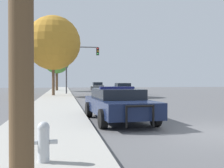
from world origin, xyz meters
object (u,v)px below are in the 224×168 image
at_px(car_background_oncoming, 123,88).
at_px(tree_sidewalk_far, 57,61).
at_px(tree_sidewalk_mid, 53,43).
at_px(car_background_distant, 97,86).
at_px(traffic_light, 79,60).
at_px(fire_hydrant, 44,140).
at_px(police_car, 118,103).

bearing_deg(car_background_oncoming, tree_sidewalk_far, -52.00).
bearing_deg(car_background_oncoming, tree_sidewalk_mid, 22.42).
bearing_deg(car_background_distant, tree_sidewalk_mid, -110.24).
distance_m(traffic_light, tree_sidewalk_far, 10.44).
bearing_deg(fire_hydrant, car_background_distant, 81.68).
height_order(police_car, car_background_distant, police_car).
bearing_deg(police_car, traffic_light, -92.88).
relative_size(traffic_light, tree_sidewalk_mid, 0.68).
bearing_deg(car_background_oncoming, car_background_distant, -81.88).
bearing_deg(car_background_distant, fire_hydrant, -96.47).
xyz_separation_m(police_car, car_background_oncoming, (4.63, 20.64, 0.00)).
height_order(police_car, tree_sidewalk_far, tree_sidewalk_far).
relative_size(fire_hydrant, tree_sidewalk_far, 0.12).
distance_m(police_car, tree_sidewalk_far, 31.40).
xyz_separation_m(car_background_oncoming, tree_sidewalk_far, (-7.70, 10.39, 3.76)).
height_order(police_car, traffic_light, traffic_light).
bearing_deg(fire_hydrant, tree_sidewalk_far, 90.89).
bearing_deg(tree_sidewalk_mid, car_background_distant, 67.92).
xyz_separation_m(car_background_distant, tree_sidewalk_far, (-6.24, -2.12, 3.75)).
bearing_deg(traffic_light, tree_sidewalk_mid, -130.08).
bearing_deg(car_background_distant, police_car, -93.61).
relative_size(traffic_light, car_background_distant, 1.25).
height_order(car_background_oncoming, tree_sidewalk_far, tree_sidewalk_far).
distance_m(tree_sidewalk_far, tree_sidewalk_mid, 13.38).
bearing_deg(tree_sidewalk_far, traffic_light, -74.86).
distance_m(fire_hydrant, car_background_distant, 39.21).
xyz_separation_m(fire_hydrant, car_background_distant, (5.67, 38.79, 0.19)).
distance_m(fire_hydrant, traffic_light, 26.91).
relative_size(police_car, fire_hydrant, 6.87).
distance_m(car_background_distant, tree_sidewalk_mid, 17.33).
bearing_deg(tree_sidewalk_mid, fire_hydrant, -88.51).
height_order(car_background_distant, tree_sidewalk_far, tree_sidewalk_far).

